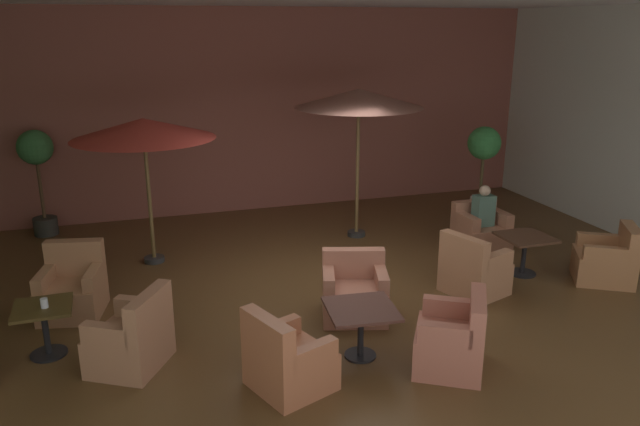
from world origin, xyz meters
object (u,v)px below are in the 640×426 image
Objects in this scene: cafe_table_front_left at (44,320)px; armchair_front_right_north at (480,232)px; cafe_table_mid_center at (361,317)px; armchair_mid_center_north at (354,294)px; armchair_mid_center_east at (287,361)px; potted_tree_mid_left at (37,164)px; patio_umbrella_center_beige at (359,99)px; potted_tree_left_corner at (483,155)px; iced_drink_cup at (44,303)px; armchair_front_right_south at (607,261)px; cafe_table_front_right at (525,245)px; armchair_front_left_north at (73,289)px; armchair_mid_center_south at (452,341)px; armchair_front_right_east at (474,271)px; patron_blue_shirt at (484,208)px; patio_umbrella_tall_red at (143,130)px; armchair_front_left_south at (132,339)px.

cafe_table_front_left is 6.78m from armchair_front_right_north.
armchair_mid_center_north is at bearing 73.46° from cafe_table_mid_center.
armchair_mid_center_east is 0.51× the size of potted_tree_mid_left.
potted_tree_left_corner is (2.72, 0.35, -1.19)m from patio_umbrella_center_beige.
potted_tree_mid_left is 17.29× the size of iced_drink_cup.
iced_drink_cup is (-7.61, 0.14, 0.35)m from armchair_front_right_south.
armchair_mid_center_east is 8.79× the size of iced_drink_cup.
patio_umbrella_center_beige reaches higher than cafe_table_front_right.
armchair_front_right_south is at bearing -88.99° from potted_tree_left_corner.
armchair_front_left_north is at bearing 160.83° from armchair_mid_center_north.
armchair_mid_center_north is 1.61m from armchair_mid_center_south.
armchair_mid_center_east is 6.82m from potted_tree_mid_left.
armchair_mid_center_south is at bearing -124.36° from potted_tree_left_corner.
armchair_mid_center_north is (-1.85, -0.17, -0.02)m from armchair_front_right_east.
patio_umbrella_center_beige reaches higher than patron_blue_shirt.
armchair_front_right_east is at bearing 0.32° from cafe_table_front_left.
armchair_front_right_east is 1.85m from armchair_mid_center_north.
armchair_mid_center_east is 0.42× the size of patio_umbrella_tall_red.
potted_tree_left_corner is at bearing 58.90° from armchair_front_right_north.
patio_umbrella_tall_red is at bearing 63.35° from cafe_table_front_left.
armchair_mid_center_south is at bearing -125.92° from armchair_front_right_north.
armchair_front_left_south is 9.53× the size of iced_drink_cup.
cafe_table_front_right is 1.16m from patron_blue_shirt.
armchair_front_left_south is at bearing -139.13° from patio_umbrella_center_beige.
potted_tree_mid_left reaches higher than armchair_front_right_north.
armchair_front_right_north is at bearing 4.51° from armchair_front_left_north.
armchair_front_right_east is 5.27m from patio_umbrella_tall_red.
armchair_front_right_south is (6.70, 0.37, -0.01)m from armchair_front_left_south.
patio_umbrella_center_beige reaches higher than armchair_front_right_south.
patio_umbrella_tall_red is at bearing 124.69° from armchair_mid_center_south.
potted_tree_left_corner is 1.99m from patron_blue_shirt.
patio_umbrella_center_beige is (-2.78, 3.03, 2.12)m from armchair_front_right_south.
potted_tree_mid_left reaches higher than armchair_mid_center_east.
patio_umbrella_tall_red reaches higher than armchair_front_right_east.
armchair_front_left_north is 1.18m from iced_drink_cup.
potted_tree_left_corner is at bearing 71.25° from cafe_table_front_right.
cafe_table_mid_center is at bearing -110.18° from patio_umbrella_center_beige.
armchair_front_right_east is at bearing -37.26° from potted_tree_mid_left.
armchair_front_right_north is at bearing 91.80° from cafe_table_front_right.
potted_tree_mid_left is (-7.10, 4.18, 0.85)m from cafe_table_front_right.
armchair_front_right_east is 0.50× the size of potted_tree_mid_left.
cafe_table_front_left is 7.64m from armchair_front_right_south.
armchair_mid_center_south is at bearing -52.76° from potted_tree_mid_left.
armchair_mid_center_east is at bearing -30.86° from iced_drink_cup.
armchair_mid_center_north is (-3.94, 0.05, -0.00)m from armchair_front_right_south.
patio_umbrella_center_beige is at bearing 143.86° from armchair_front_right_north.
cafe_table_mid_center is at bearing -60.89° from patio_umbrella_tall_red.
armchair_mid_center_south reaches higher than armchair_front_right_north.
potted_tree_mid_left reaches higher than armchair_front_left_south.
patron_blue_shirt is at bearing 13.12° from cafe_table_front_left.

